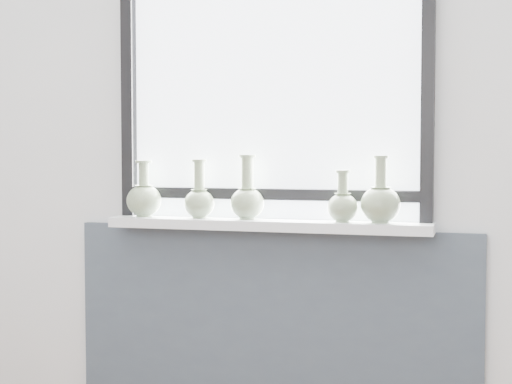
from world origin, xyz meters
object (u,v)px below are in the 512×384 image
(vase_a, at_px, (144,198))
(vase_b, at_px, (199,200))
(vase_c, at_px, (247,199))
(vase_d, at_px, (343,205))
(vase_e, at_px, (380,202))
(windowsill, at_px, (267,225))

(vase_a, xyz_separation_m, vase_b, (0.24, 0.01, -0.00))
(vase_b, xyz_separation_m, vase_c, (0.21, 0.00, 0.01))
(vase_d, distance_m, vase_e, 0.15)
(vase_a, height_order, vase_e, vase_e)
(vase_a, xyz_separation_m, vase_d, (0.84, -0.01, -0.01))
(vase_b, xyz_separation_m, vase_e, (0.75, -0.01, 0.01))
(vase_b, height_order, vase_c, vase_c)
(vase_a, bearing_deg, vase_b, 1.60)
(windowsill, xyz_separation_m, vase_b, (-0.29, -0.00, 0.10))
(vase_b, relative_size, vase_d, 1.20)
(vase_d, bearing_deg, windowsill, 176.52)
(vase_b, bearing_deg, vase_e, -0.98)
(vase_a, relative_size, vase_b, 0.98)
(windowsill, xyz_separation_m, vase_d, (0.31, -0.02, 0.09))
(vase_b, bearing_deg, vase_d, -1.67)
(vase_b, distance_m, vase_e, 0.75)
(vase_a, height_order, vase_b, vase_b)
(vase_e, bearing_deg, vase_b, 179.02)
(windowsill, bearing_deg, vase_d, -3.48)
(windowsill, relative_size, vase_a, 5.57)
(vase_b, bearing_deg, vase_c, 0.07)
(vase_e, bearing_deg, windowsill, 178.23)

